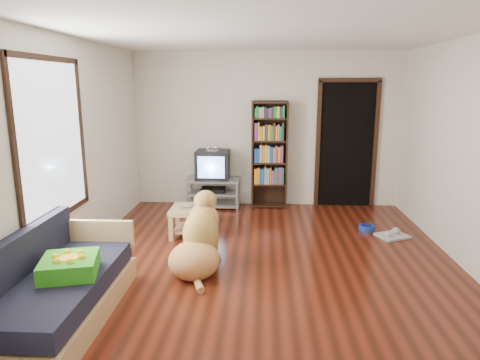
# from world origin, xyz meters

# --- Properties ---
(ground) EXTENTS (5.00, 5.00, 0.00)m
(ground) POSITION_xyz_m (0.00, 0.00, 0.00)
(ground) COLOR #571C0F
(ground) RESTS_ON ground
(ceiling) EXTENTS (5.00, 5.00, 0.00)m
(ceiling) POSITION_xyz_m (0.00, 0.00, 2.60)
(ceiling) COLOR white
(ceiling) RESTS_ON ground
(wall_back) EXTENTS (4.50, 0.00, 4.50)m
(wall_back) POSITION_xyz_m (0.00, 2.50, 1.30)
(wall_back) COLOR beige
(wall_back) RESTS_ON ground
(wall_front) EXTENTS (4.50, 0.00, 4.50)m
(wall_front) POSITION_xyz_m (0.00, -2.50, 1.30)
(wall_front) COLOR beige
(wall_front) RESTS_ON ground
(wall_left) EXTENTS (0.00, 5.00, 5.00)m
(wall_left) POSITION_xyz_m (-2.25, 0.00, 1.30)
(wall_left) COLOR beige
(wall_left) RESTS_ON ground
(wall_right) EXTENTS (0.00, 5.00, 5.00)m
(wall_right) POSITION_xyz_m (2.25, 0.00, 1.30)
(wall_right) COLOR beige
(wall_right) RESTS_ON ground
(green_cushion) EXTENTS (0.57, 0.57, 0.16)m
(green_cushion) POSITION_xyz_m (-1.75, -1.37, 0.50)
(green_cushion) COLOR green
(green_cushion) RESTS_ON sofa
(laptop) EXTENTS (0.35, 0.27, 0.02)m
(laptop) POSITION_xyz_m (-1.04, 0.80, 0.41)
(laptop) COLOR silver
(laptop) RESTS_ON coffee_table
(dog_bowl) EXTENTS (0.22, 0.22, 0.08)m
(dog_bowl) POSITION_xyz_m (1.45, 1.16, 0.04)
(dog_bowl) COLOR navy
(dog_bowl) RESTS_ON ground
(grey_rag) EXTENTS (0.50, 0.45, 0.03)m
(grey_rag) POSITION_xyz_m (1.75, 0.91, 0.01)
(grey_rag) COLOR #A4A4A4
(grey_rag) RESTS_ON ground
(window) EXTENTS (0.03, 1.46, 1.70)m
(window) POSITION_xyz_m (-2.23, -0.50, 1.50)
(window) COLOR white
(window) RESTS_ON wall_left
(doorway) EXTENTS (1.03, 0.05, 2.19)m
(doorway) POSITION_xyz_m (1.35, 2.48, 1.12)
(doorway) COLOR black
(doorway) RESTS_ON wall_back
(tv_stand) EXTENTS (0.90, 0.45, 0.50)m
(tv_stand) POSITION_xyz_m (-0.90, 2.25, 0.27)
(tv_stand) COLOR #99999E
(tv_stand) RESTS_ON ground
(crt_tv) EXTENTS (0.55, 0.52, 0.58)m
(crt_tv) POSITION_xyz_m (-0.90, 2.27, 0.74)
(crt_tv) COLOR black
(crt_tv) RESTS_ON tv_stand
(bookshelf) EXTENTS (0.60, 0.30, 1.80)m
(bookshelf) POSITION_xyz_m (0.05, 2.34, 1.00)
(bookshelf) COLOR black
(bookshelf) RESTS_ON ground
(sofa) EXTENTS (0.80, 1.80, 0.80)m
(sofa) POSITION_xyz_m (-1.87, -1.38, 0.26)
(sofa) COLOR tan
(sofa) RESTS_ON ground
(coffee_table) EXTENTS (0.55, 0.55, 0.40)m
(coffee_table) POSITION_xyz_m (-1.04, 0.83, 0.28)
(coffee_table) COLOR tan
(coffee_table) RESTS_ON ground
(dog) EXTENTS (0.68, 1.11, 0.90)m
(dog) POSITION_xyz_m (-0.77, -0.28, 0.33)
(dog) COLOR #D38851
(dog) RESTS_ON ground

